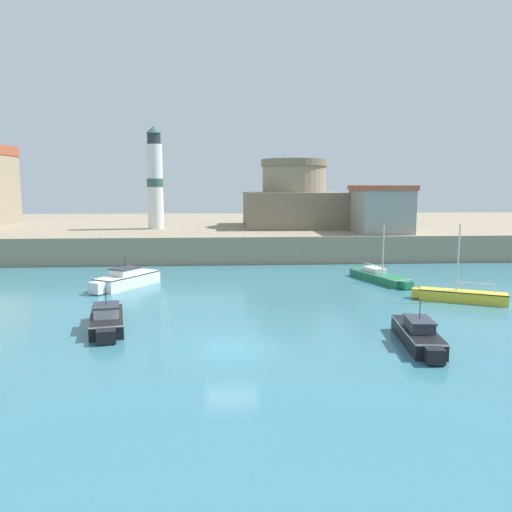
# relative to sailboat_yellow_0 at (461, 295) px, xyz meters

# --- Properties ---
(ground_plane) EXTENTS (200.00, 200.00, 0.00)m
(ground_plane) POSITION_rel_sailboat_yellow_0_xyz_m (-15.16, -8.23, -0.42)
(ground_plane) COLOR teal
(quay_seawall) EXTENTS (120.00, 40.00, 2.66)m
(quay_seawall) POSITION_rel_sailboat_yellow_0_xyz_m (-15.16, 35.97, 0.91)
(quay_seawall) COLOR gray
(quay_seawall) RESTS_ON ground
(sailboat_yellow_0) EXTENTS (5.68, 3.38, 5.10)m
(sailboat_yellow_0) POSITION_rel_sailboat_yellow_0_xyz_m (0.00, 0.00, 0.00)
(sailboat_yellow_0) COLOR yellow
(sailboat_yellow_0) RESTS_ON ground
(motorboat_white_1) EXTENTS (4.49, 5.89, 2.39)m
(motorboat_white_1) POSITION_rel_sailboat_yellow_0_xyz_m (-22.82, 6.14, 0.17)
(motorboat_white_1) COLOR white
(motorboat_white_1) RESTS_ON ground
(sailboat_green_2) EXTENTS (3.39, 6.80, 4.49)m
(sailboat_green_2) POSITION_rel_sailboat_yellow_0_xyz_m (-3.19, 7.18, -0.01)
(sailboat_green_2) COLOR #237A4C
(sailboat_green_2) RESTS_ON ground
(motorboat_black_3) EXTENTS (2.03, 5.73, 2.21)m
(motorboat_black_3) POSITION_rel_sailboat_yellow_0_xyz_m (-6.21, -8.50, 0.08)
(motorboat_black_3) COLOR black
(motorboat_black_3) RESTS_ON ground
(motorboat_black_4) EXTENTS (2.62, 5.54, 2.27)m
(motorboat_black_4) POSITION_rel_sailboat_yellow_0_xyz_m (-21.70, -4.95, 0.09)
(motorboat_black_4) COLOR black
(motorboat_black_4) RESTS_ON ground
(fortress) EXTENTS (11.64, 11.64, 7.89)m
(fortress) POSITION_rel_sailboat_yellow_0_xyz_m (-7.16, 28.32, 5.14)
(fortress) COLOR #796C57
(fortress) RESTS_ON quay_seawall
(lighthouse) EXTENTS (1.81, 1.81, 11.37)m
(lighthouse) POSITION_rel_sailboat_yellow_0_xyz_m (-23.16, 25.97, 7.73)
(lighthouse) COLOR silver
(lighthouse) RESTS_ON quay_seawall
(harbor_shed_near_wharf) EXTENTS (5.47, 6.83, 4.88)m
(harbor_shed_near_wharf) POSITION_rel_sailboat_yellow_0_xyz_m (0.84, 20.15, 4.70)
(harbor_shed_near_wharf) COLOR gray
(harbor_shed_near_wharf) RESTS_ON quay_seawall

